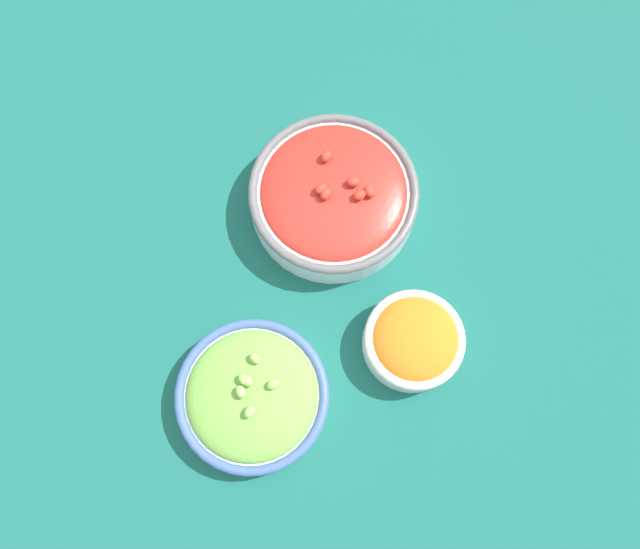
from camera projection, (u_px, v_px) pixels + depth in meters
ground_plane at (320, 280)px, 0.83m from camera, size 3.00×3.00×0.00m
bowl_lettuce at (252, 396)px, 0.76m from camera, size 0.19×0.19×0.07m
bowl_cherry_tomatoes at (333, 196)px, 0.82m from camera, size 0.22×0.22×0.08m
bowl_carrots at (414, 340)px, 0.78m from camera, size 0.13×0.13×0.06m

